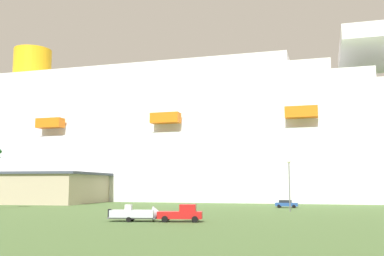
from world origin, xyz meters
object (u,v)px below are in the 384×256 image
Objects in this scene: pickup_truck at (182,213)px; small_boat_on_trailer at (138,214)px; cruise_ship at (136,147)px; parked_car_blue_suv at (286,204)px; street_lamp at (289,178)px.

pickup_truck is 5.58m from small_boat_on_trailer.
parked_car_blue_suv is at bearing -39.29° from cruise_ship.
small_boat_on_trailer is at bearing -68.50° from cruise_ship.
cruise_ship is 33.70× the size of street_lamp.
street_lamp is at bearing -84.99° from parked_car_blue_suv.
pickup_truck is 29.46m from street_lamp.
small_boat_on_trailer is at bearing -123.48° from street_lamp.
cruise_ship is 64.56m from parked_car_blue_suv.
pickup_truck is 0.75× the size of small_boat_on_trailer.
street_lamp reaches higher than small_boat_on_trailer.
cruise_ship reaches higher than parked_car_blue_suv.
small_boat_on_trailer is 1.69× the size of parked_car_blue_suv.
small_boat_on_trailer is (-5.50, -0.91, -0.08)m from pickup_truck.
parked_car_blue_suv is (11.29, 39.73, -0.21)m from pickup_truck.
cruise_ship reaches higher than pickup_truck.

